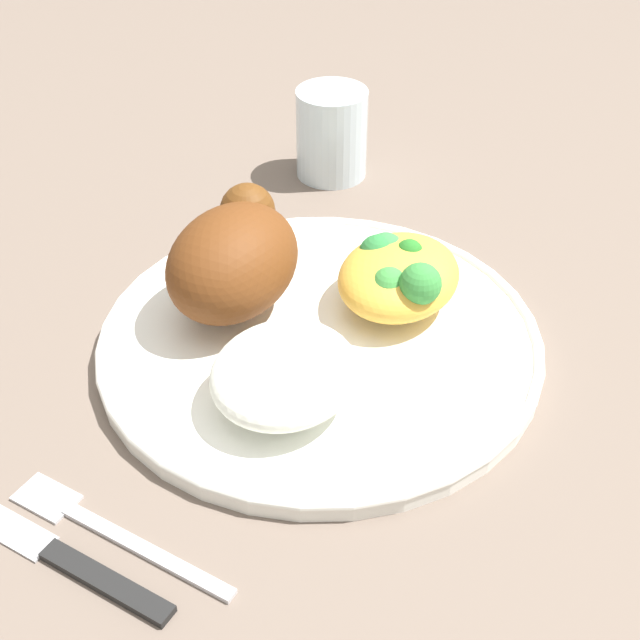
{
  "coord_description": "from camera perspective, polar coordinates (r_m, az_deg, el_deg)",
  "views": [
    {
      "loc": [
        -0.4,
        -0.2,
        0.38
      ],
      "look_at": [
        0.0,
        0.0,
        0.02
      ],
      "focal_mm": 49.34,
      "sensor_mm": 36.0,
      "label": 1
    }
  ],
  "objects": [
    {
      "name": "ground_plane",
      "position": [
        0.59,
        0.0,
        -1.86
      ],
      "size": [
        2.0,
        2.0,
        0.0
      ],
      "primitive_type": "plane",
      "color": "#6C5D52"
    },
    {
      "name": "mac_cheese_with_broccoli",
      "position": [
        0.59,
        5.07,
        2.98
      ],
      "size": [
        0.1,
        0.08,
        0.05
      ],
      "color": "gold",
      "rests_on": "plate"
    },
    {
      "name": "rice_pile",
      "position": [
        0.52,
        -2.32,
        -3.46
      ],
      "size": [
        0.1,
        0.09,
        0.04
      ],
      "primitive_type": "ellipsoid",
      "color": "white",
      "rests_on": "plate"
    },
    {
      "name": "plate",
      "position": [
        0.58,
        0.0,
        -1.3
      ],
      "size": [
        0.29,
        0.29,
        0.01
      ],
      "color": "white",
      "rests_on": "ground_plane"
    },
    {
      "name": "knife",
      "position": [
        0.49,
        -17.19,
        -13.96
      ],
      "size": [
        0.03,
        0.19,
        0.01
      ],
      "color": "black",
      "rests_on": "ground_plane"
    },
    {
      "name": "fork",
      "position": [
        0.49,
        -13.58,
        -13.04
      ],
      "size": [
        0.02,
        0.14,
        0.01
      ],
      "color": "silver",
      "rests_on": "ground_plane"
    },
    {
      "name": "water_glass",
      "position": [
        0.77,
        0.76,
        12.0
      ],
      "size": [
        0.06,
        0.06,
        0.08
      ],
      "primitive_type": "cylinder",
      "color": "silver",
      "rests_on": "ground_plane"
    },
    {
      "name": "roasted_chicken",
      "position": [
        0.58,
        -5.78,
        3.85
      ],
      "size": [
        0.12,
        0.08,
        0.07
      ],
      "color": "brown",
      "rests_on": "plate"
    }
  ]
}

